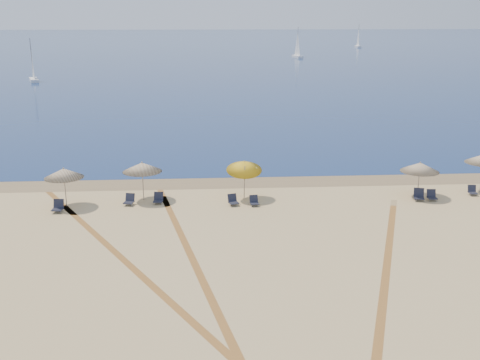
% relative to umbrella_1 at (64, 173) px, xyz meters
% --- Properties ---
extents(ocean, '(500.00, 500.00, 0.00)m').
position_rel_umbrella_1_xyz_m(ocean, '(10.19, 205.36, -2.00)').
color(ocean, '#0C2151').
rests_on(ocean, ground).
extents(wet_sand, '(500.00, 500.00, 0.00)m').
position_rel_umbrella_1_xyz_m(wet_sand, '(10.19, 4.36, -2.01)').
color(wet_sand, olive).
rests_on(wet_sand, ground).
extents(umbrella_1, '(2.25, 2.25, 2.35)m').
position_rel_umbrella_1_xyz_m(umbrella_1, '(0.00, 0.00, 0.00)').
color(umbrella_1, gray).
rests_on(umbrella_1, ground).
extents(umbrella_2, '(2.35, 2.35, 2.39)m').
position_rel_umbrella_1_xyz_m(umbrella_2, '(4.38, 0.92, 0.03)').
color(umbrella_2, gray).
rests_on(umbrella_2, ground).
extents(umbrella_3, '(2.14, 2.21, 2.63)m').
position_rel_umbrella_1_xyz_m(umbrella_3, '(10.46, 0.67, 0.07)').
color(umbrella_3, gray).
rests_on(umbrella_3, ground).
extents(umbrella_4, '(2.33, 2.33, 2.22)m').
position_rel_umbrella_1_xyz_m(umbrella_4, '(21.15, 0.47, -0.14)').
color(umbrella_4, gray).
rests_on(umbrella_4, ground).
extents(chair_1, '(0.63, 0.72, 0.70)m').
position_rel_umbrella_1_xyz_m(chair_1, '(-0.25, -0.95, -1.70)').
color(chair_1, black).
rests_on(chair_1, ground).
extents(chair_2, '(0.67, 0.74, 0.66)m').
position_rel_umbrella_1_xyz_m(chair_2, '(3.64, 0.05, -1.72)').
color(chair_2, black).
rests_on(chair_2, ground).
extents(chair_3, '(0.59, 0.67, 0.66)m').
position_rel_umbrella_1_xyz_m(chair_3, '(5.32, 0.20, -1.72)').
color(chair_3, black).
rests_on(chair_3, ground).
extents(chair_4, '(0.70, 0.76, 0.64)m').
position_rel_umbrella_1_xyz_m(chair_4, '(9.72, -0.40, -1.73)').
color(chair_4, black).
rests_on(chair_4, ground).
extents(chair_5, '(0.56, 0.63, 0.60)m').
position_rel_umbrella_1_xyz_m(chair_5, '(10.96, -0.56, -1.75)').
color(chair_5, black).
rests_on(chair_5, ground).
extents(chair_6, '(0.75, 0.82, 0.72)m').
position_rel_umbrella_1_xyz_m(chair_6, '(20.96, -0.23, -1.69)').
color(chair_6, black).
rests_on(chair_6, ground).
extents(chair_7, '(0.58, 0.66, 0.64)m').
position_rel_umbrella_1_xyz_m(chair_7, '(21.74, -0.26, -1.73)').
color(chair_7, black).
rests_on(chair_7, ground).
extents(chair_8, '(0.55, 0.62, 0.60)m').
position_rel_umbrella_1_xyz_m(chair_8, '(24.67, 0.58, -1.75)').
color(chair_8, black).
rests_on(chair_8, ground).
extents(sailboat_0, '(2.75, 4.87, 7.06)m').
position_rel_umbrella_1_xyz_m(sailboat_0, '(-20.14, 65.51, 0.13)').
color(sailboat_0, white).
rests_on(sailboat_0, ocean).
extents(sailboat_1, '(1.52, 5.17, 7.63)m').
position_rel_umbrella_1_xyz_m(sailboat_1, '(61.16, 163.31, 0.30)').
color(sailboat_1, white).
rests_on(sailboat_1, ocean).
extents(sailboat_2, '(2.29, 5.36, 7.74)m').
position_rel_umbrella_1_xyz_m(sailboat_2, '(32.63, 116.63, 0.33)').
color(sailboat_2, white).
rests_on(sailboat_2, ocean).
extents(tire_tracks, '(47.56, 43.78, 0.00)m').
position_rel_umbrella_1_xyz_m(tire_tracks, '(8.92, -10.55, -2.01)').
color(tire_tracks, tan).
rests_on(tire_tracks, ground).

